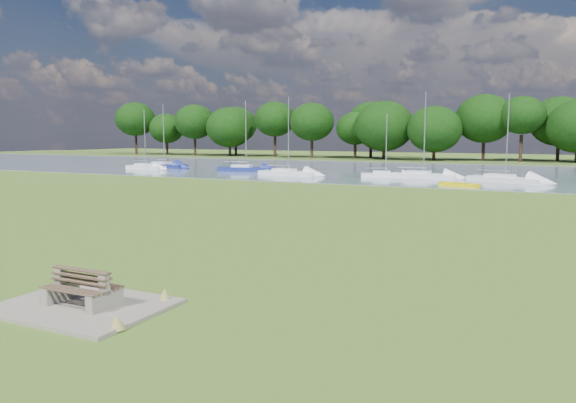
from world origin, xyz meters
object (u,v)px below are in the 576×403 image
at_px(bench_pair, 82,289).
at_px(sailboat_0, 246,167).
at_px(sailboat_2, 505,177).
at_px(sailboat_6, 385,174).
at_px(sailboat_3, 145,166).
at_px(kayak, 459,185).
at_px(sailboat_7, 164,164).
at_px(sailboat_9, 423,174).
at_px(sailboat_4, 288,171).

xyz_separation_m(bench_pair, sailboat_0, (-22.60, 46.62, 0.01)).
relative_size(sailboat_0, sailboat_2, 1.02).
bearing_deg(sailboat_6, sailboat_0, 156.19).
height_order(sailboat_0, sailboat_6, sailboat_0).
relative_size(sailboat_0, sailboat_6, 1.28).
height_order(sailboat_0, sailboat_2, sailboat_0).
height_order(sailboat_0, sailboat_3, sailboat_0).
height_order(kayak, sailboat_0, sailboat_0).
bearing_deg(sailboat_7, sailboat_9, 4.04).
distance_m(sailboat_2, sailboat_3, 41.86).
distance_m(bench_pair, sailboat_9, 45.70).
bearing_deg(kayak, sailboat_7, -176.84).
xyz_separation_m(bench_pair, sailboat_6, (-5.32, 45.13, -0.07)).
relative_size(sailboat_6, sailboat_7, 0.78).
distance_m(kayak, sailboat_6, 11.08).
height_order(sailboat_7, sailboat_9, sailboat_9).
relative_size(sailboat_2, sailboat_6, 1.26).
distance_m(bench_pair, sailboat_2, 45.14).
xyz_separation_m(kayak, sailboat_3, (-38.92, 6.48, 0.27)).
relative_size(kayak, sailboat_7, 0.41).
height_order(sailboat_2, sailboat_9, sailboat_9).
relative_size(bench_pair, kayak, 0.55).
relative_size(sailboat_0, sailboat_3, 1.11).
distance_m(sailboat_2, sailboat_9, 7.80).
xyz_separation_m(sailboat_3, sailboat_7, (0.07, 3.55, 0.02)).
xyz_separation_m(sailboat_3, sailboat_4, (20.40, -1.32, -0.02)).
bearing_deg(sailboat_2, bench_pair, -75.31).
bearing_deg(sailboat_4, sailboat_2, 8.62).
xyz_separation_m(kayak, sailboat_4, (-18.51, 5.16, 0.26)).
distance_m(bench_pair, sailboat_7, 59.84).
xyz_separation_m(sailboat_2, sailboat_4, (-21.46, -1.56, 0.01)).
bearing_deg(sailboat_2, kayak, -91.21).
xyz_separation_m(sailboat_0, sailboat_9, (20.96, -0.94, -0.03)).
bearing_deg(kayak, sailboat_2, 83.98).
bearing_deg(sailboat_3, sailboat_0, 16.21).
height_order(kayak, sailboat_6, sailboat_6).
relative_size(sailboat_7, sailboat_9, 0.96).
bearing_deg(sailboat_3, sailboat_2, 7.33).
xyz_separation_m(bench_pair, kayak, (3.16, 38.00, -0.29)).
relative_size(sailboat_3, sailboat_6, 1.15).
distance_m(bench_pair, sailboat_4, 45.81).
bearing_deg(sailboat_4, sailboat_3, -179.24).
relative_size(sailboat_0, sailboat_9, 0.96).
xyz_separation_m(sailboat_2, sailboat_9, (-7.74, 0.95, 0.03)).
bearing_deg(sailboat_9, bench_pair, -84.48).
relative_size(kayak, sailboat_6, 0.53).
height_order(sailboat_3, sailboat_9, sailboat_9).
bearing_deg(sailboat_4, bench_pair, -65.96).
relative_size(bench_pair, sailboat_9, 0.22).
xyz_separation_m(sailboat_4, sailboat_9, (13.72, 2.51, 0.01)).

